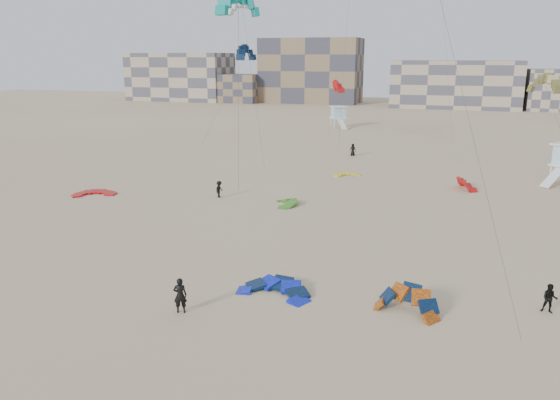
% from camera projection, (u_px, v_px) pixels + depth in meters
% --- Properties ---
extents(ground, '(320.00, 320.00, 0.00)m').
position_uv_depth(ground, '(204.00, 325.00, 27.17)').
color(ground, '#CBB588').
rests_on(ground, ground).
extents(kite_ground_blue, '(4.49, 4.69, 1.99)m').
position_uv_depth(kite_ground_blue, '(275.00, 293.00, 30.76)').
color(kite_ground_blue, '#1725F4').
rests_on(kite_ground_blue, ground).
extents(kite_ground_orange, '(4.16, 4.17, 3.39)m').
position_uv_depth(kite_ground_orange, '(406.00, 312.00, 28.46)').
color(kite_ground_orange, orange).
rests_on(kite_ground_orange, ground).
extents(kite_ground_red, '(5.09, 5.18, 0.64)m').
position_uv_depth(kite_ground_red, '(94.00, 195.00, 52.77)').
color(kite_ground_red, red).
rests_on(kite_ground_red, ground).
extents(kite_ground_green, '(4.14, 4.01, 1.59)m').
position_uv_depth(kite_ground_green, '(285.00, 204.00, 49.27)').
color(kite_ground_green, '#47962B').
rests_on(kite_ground_green, ground).
extents(kite_ground_red_far, '(3.97, 3.93, 3.20)m').
position_uv_depth(kite_ground_red_far, '(466.00, 189.00, 54.98)').
color(kite_ground_red_far, red).
rests_on(kite_ground_red_far, ground).
extents(kite_ground_yellow, '(3.82, 3.86, 0.57)m').
position_uv_depth(kite_ground_yellow, '(346.00, 176.00, 61.25)').
color(kite_ground_yellow, yellow).
rests_on(kite_ground_yellow, ground).
extents(kitesurfer_main, '(0.81, 0.66, 1.91)m').
position_uv_depth(kitesurfer_main, '(180.00, 295.00, 28.25)').
color(kitesurfer_main, black).
rests_on(kitesurfer_main, ground).
extents(kitesurfer_b, '(0.85, 0.71, 1.58)m').
position_uv_depth(kitesurfer_b, '(550.00, 299.00, 28.26)').
color(kitesurfer_b, black).
rests_on(kitesurfer_b, ground).
extents(kitesurfer_c, '(0.69, 1.08, 1.59)m').
position_uv_depth(kitesurfer_c, '(219.00, 189.00, 51.57)').
color(kitesurfer_c, black).
rests_on(kitesurfer_c, ground).
extents(kitesurfer_e, '(0.84, 0.58, 1.65)m').
position_uv_depth(kitesurfer_e, '(353.00, 150.00, 73.22)').
color(kitesurfer_e, black).
rests_on(kitesurfer_e, ground).
extents(kite_fly_teal_a, '(5.18, 5.19, 17.21)m').
position_uv_depth(kite_fly_teal_a, '(238.00, 6.00, 44.66)').
color(kite_fly_teal_a, '#0F8F90').
rests_on(kite_fly_teal_a, ground).
extents(kite_fly_grey, '(7.47, 9.18, 18.67)m').
position_uv_depth(kite_fly_grey, '(243.00, 9.00, 62.60)').
color(kite_fly_grey, silver).
rests_on(kite_fly_grey, ground).
extents(kite_fly_olive, '(5.65, 7.47, 10.66)m').
position_uv_depth(kite_fly_olive, '(546.00, 85.00, 49.13)').
color(kite_fly_olive, brown).
rests_on(kite_fly_olive, ground).
extents(kite_fly_navy, '(6.62, 8.78, 13.69)m').
position_uv_depth(kite_fly_navy, '(246.00, 54.00, 78.13)').
color(kite_fly_navy, '#0C2249').
rests_on(kite_fly_navy, ground).
extents(kite_fly_red, '(4.84, 6.71, 9.08)m').
position_uv_depth(kite_fly_red, '(338.00, 87.00, 83.13)').
color(kite_fly_red, red).
rests_on(kite_fly_red, ground).
extents(lifeguard_tower_far, '(3.84, 5.97, 3.97)m').
position_uv_depth(lifeguard_tower_far, '(338.00, 117.00, 102.23)').
color(lifeguard_tower_far, white).
rests_on(lifeguard_tower_far, ground).
extents(condo_west_a, '(30.00, 15.00, 14.00)m').
position_uv_depth(condo_west_a, '(181.00, 77.00, 165.85)').
color(condo_west_a, tan).
rests_on(condo_west_a, ground).
extents(condo_west_b, '(28.00, 14.00, 18.00)m').
position_uv_depth(condo_west_b, '(311.00, 71.00, 157.10)').
color(condo_west_b, '#7F674D').
rests_on(condo_west_b, ground).
extents(condo_mid, '(32.00, 16.00, 12.00)m').
position_uv_depth(condo_mid, '(455.00, 84.00, 142.26)').
color(condo_mid, tan).
rests_on(condo_mid, ground).
extents(condo_fill_left, '(12.00, 10.00, 8.00)m').
position_uv_depth(condo_fill_left, '(239.00, 88.00, 158.82)').
color(condo_fill_left, '#7F674D').
rests_on(condo_fill_left, ground).
extents(condo_fill_right, '(10.00, 10.00, 10.00)m').
position_uv_depth(condo_fill_right, '(548.00, 90.00, 134.12)').
color(condo_fill_right, tan).
rests_on(condo_fill_right, ground).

